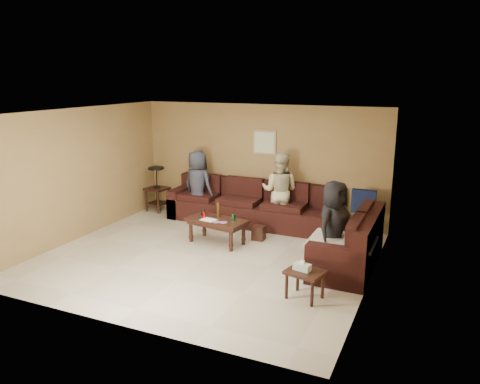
{
  "coord_description": "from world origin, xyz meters",
  "views": [
    {
      "loc": [
        3.62,
        -6.77,
        3.08
      ],
      "look_at": [
        0.25,
        0.85,
        1.0
      ],
      "focal_mm": 35.0,
      "sensor_mm": 36.0,
      "label": 1
    }
  ],
  "objects_px": {
    "sectional_sofa": "(280,221)",
    "person_left": "(198,185)",
    "person_middle": "(280,191)",
    "waste_bin": "(259,233)",
    "person_right": "(333,227)",
    "end_table_left": "(157,188)",
    "coffee_table": "(217,223)",
    "side_table_right": "(304,274)"
  },
  "relations": [
    {
      "from": "side_table_right",
      "to": "person_middle",
      "type": "height_order",
      "value": "person_middle"
    },
    {
      "from": "waste_bin",
      "to": "person_right",
      "type": "height_order",
      "value": "person_right"
    },
    {
      "from": "end_table_left",
      "to": "person_middle",
      "type": "distance_m",
      "value": 3.04
    },
    {
      "from": "sectional_sofa",
      "to": "person_left",
      "type": "xyz_separation_m",
      "value": [
        -2.04,
        0.4,
        0.44
      ]
    },
    {
      "from": "side_table_right",
      "to": "person_right",
      "type": "bearing_deg",
      "value": 82.79
    },
    {
      "from": "sectional_sofa",
      "to": "side_table_right",
      "type": "relative_size",
      "value": 7.94
    },
    {
      "from": "side_table_right",
      "to": "person_left",
      "type": "height_order",
      "value": "person_left"
    },
    {
      "from": "coffee_table",
      "to": "person_right",
      "type": "distance_m",
      "value": 2.35
    },
    {
      "from": "sectional_sofa",
      "to": "waste_bin",
      "type": "relative_size",
      "value": 17.19
    },
    {
      "from": "person_left",
      "to": "person_right",
      "type": "xyz_separation_m",
      "value": [
        3.35,
        -1.65,
        -0.01
      ]
    },
    {
      "from": "side_table_right",
      "to": "waste_bin",
      "type": "relative_size",
      "value": 2.17
    },
    {
      "from": "coffee_table",
      "to": "waste_bin",
      "type": "bearing_deg",
      "value": 36.8
    },
    {
      "from": "coffee_table",
      "to": "end_table_left",
      "type": "bearing_deg",
      "value": 148.18
    },
    {
      "from": "coffee_table",
      "to": "end_table_left",
      "type": "xyz_separation_m",
      "value": [
        -2.25,
        1.4,
        0.14
      ]
    },
    {
      "from": "end_table_left",
      "to": "person_left",
      "type": "bearing_deg",
      "value": -8.53
    },
    {
      "from": "person_middle",
      "to": "person_right",
      "type": "xyz_separation_m",
      "value": [
        1.5,
        -1.75,
        -0.04
      ]
    },
    {
      "from": "waste_bin",
      "to": "person_left",
      "type": "xyz_separation_m",
      "value": [
        -1.72,
        0.73,
        0.63
      ]
    },
    {
      "from": "end_table_left",
      "to": "waste_bin",
      "type": "bearing_deg",
      "value": -17.32
    },
    {
      "from": "side_table_right",
      "to": "coffee_table",
      "type": "bearing_deg",
      "value": 144.55
    },
    {
      "from": "waste_bin",
      "to": "person_right",
      "type": "bearing_deg",
      "value": -29.46
    },
    {
      "from": "person_left",
      "to": "person_middle",
      "type": "distance_m",
      "value": 1.85
    },
    {
      "from": "waste_bin",
      "to": "person_middle",
      "type": "height_order",
      "value": "person_middle"
    },
    {
      "from": "person_middle",
      "to": "person_right",
      "type": "distance_m",
      "value": 2.31
    },
    {
      "from": "waste_bin",
      "to": "side_table_right",
      "type": "bearing_deg",
      "value": -53.55
    },
    {
      "from": "person_right",
      "to": "waste_bin",
      "type": "bearing_deg",
      "value": 77.63
    },
    {
      "from": "end_table_left",
      "to": "side_table_right",
      "type": "distance_m",
      "value": 5.28
    },
    {
      "from": "sectional_sofa",
      "to": "side_table_right",
      "type": "distance_m",
      "value": 2.62
    },
    {
      "from": "sectional_sofa",
      "to": "person_right",
      "type": "relative_size",
      "value": 3.09
    },
    {
      "from": "side_table_right",
      "to": "sectional_sofa",
      "type": "bearing_deg",
      "value": 116.51
    },
    {
      "from": "side_table_right",
      "to": "person_right",
      "type": "distance_m",
      "value": 1.17
    },
    {
      "from": "side_table_right",
      "to": "person_middle",
      "type": "distance_m",
      "value": 3.18
    },
    {
      "from": "sectional_sofa",
      "to": "person_left",
      "type": "bearing_deg",
      "value": 168.96
    },
    {
      "from": "waste_bin",
      "to": "person_middle",
      "type": "xyz_separation_m",
      "value": [
        0.13,
        0.83,
        0.66
      ]
    },
    {
      "from": "end_table_left",
      "to": "person_left",
      "type": "height_order",
      "value": "person_left"
    },
    {
      "from": "sectional_sofa",
      "to": "person_middle",
      "type": "relative_size",
      "value": 2.92
    },
    {
      "from": "side_table_right",
      "to": "end_table_left",
      "type": "bearing_deg",
      "value": 146.37
    },
    {
      "from": "coffee_table",
      "to": "person_left",
      "type": "relative_size",
      "value": 0.79
    },
    {
      "from": "waste_bin",
      "to": "person_middle",
      "type": "bearing_deg",
      "value": 81.37
    },
    {
      "from": "sectional_sofa",
      "to": "person_left",
      "type": "height_order",
      "value": "person_left"
    },
    {
      "from": "sectional_sofa",
      "to": "side_table_right",
      "type": "height_order",
      "value": "sectional_sofa"
    },
    {
      "from": "sectional_sofa",
      "to": "person_left",
      "type": "distance_m",
      "value": 2.12
    },
    {
      "from": "sectional_sofa",
      "to": "side_table_right",
      "type": "bearing_deg",
      "value": -63.49
    }
  ]
}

